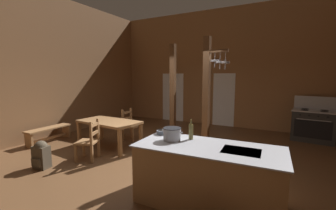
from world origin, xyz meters
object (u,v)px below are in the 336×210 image
at_px(dining_table, 109,124).
at_px(ladderback_chair_near_window, 130,125).
at_px(ladderback_chair_by_post, 89,141).
at_px(bottle_tall_on_counter, 191,131).
at_px(backpack, 41,154).
at_px(mixing_bowl_on_counter, 162,132).
at_px(stove_range, 313,125).
at_px(kitchen_island, 207,175).
at_px(bench_along_left_wall, 49,132).
at_px(stockpot_on_counter, 172,134).

height_order(dining_table, ladderback_chair_near_window, ladderback_chair_near_window).
distance_m(ladderback_chair_by_post, bottle_tall_on_counter, 2.69).
bearing_deg(backpack, ladderback_chair_near_window, 82.16).
xyz_separation_m(ladderback_chair_by_post, mixing_bowl_on_counter, (2.04, -0.16, 0.50)).
relative_size(ladderback_chair_near_window, mixing_bowl_on_counter, 4.65).
bearing_deg(dining_table, ladderback_chair_near_window, 85.87).
relative_size(stove_range, backpack, 2.21).
distance_m(kitchen_island, ladderback_chair_near_window, 3.86).
distance_m(bench_along_left_wall, bottle_tall_on_counter, 4.87).
bearing_deg(backpack, ladderback_chair_by_post, 56.35).
height_order(bench_along_left_wall, stockpot_on_counter, stockpot_on_counter).
height_order(dining_table, mixing_bowl_on_counter, mixing_bowl_on_counter).
relative_size(ladderback_chair_near_window, bottle_tall_on_counter, 2.85).
bearing_deg(bench_along_left_wall, ladderback_chair_near_window, 34.46).
relative_size(stove_range, stockpot_on_counter, 3.63).
xyz_separation_m(stove_range, stockpot_on_counter, (-2.36, -4.72, 0.54)).
height_order(ladderback_chair_near_window, bottle_tall_on_counter, bottle_tall_on_counter).
bearing_deg(stockpot_on_counter, bench_along_left_wall, 169.53).
bearing_deg(ladderback_chair_near_window, stockpot_on_counter, -40.53).
bearing_deg(ladderback_chair_near_window, bottle_tall_on_counter, -35.31).
bearing_deg(backpack, kitchen_island, 6.28).
xyz_separation_m(kitchen_island, bottle_tall_on_counter, (-0.37, 0.22, 0.59)).
distance_m(kitchen_island, stockpot_on_counter, 0.83).
xyz_separation_m(kitchen_island, backpack, (-3.53, -0.39, -0.14)).
bearing_deg(ladderback_chair_near_window, bench_along_left_wall, -145.54).
xyz_separation_m(bench_along_left_wall, bottle_tall_on_counter, (4.77, -0.63, 0.75)).
distance_m(ladderback_chair_by_post, stockpot_on_counter, 2.47).
bearing_deg(backpack, mixing_bowl_on_counter, 14.30).
bearing_deg(ladderback_chair_by_post, bench_along_left_wall, 168.89).
relative_size(dining_table, mixing_bowl_on_counter, 8.66).
relative_size(bench_along_left_wall, mixing_bowl_on_counter, 6.46).
xyz_separation_m(dining_table, ladderback_chair_near_window, (0.06, 0.85, -0.20)).
bearing_deg(bench_along_left_wall, kitchen_island, -9.41).
bearing_deg(ladderback_chair_near_window, ladderback_chair_by_post, -84.00).
bearing_deg(bench_along_left_wall, bottle_tall_on_counter, -7.57).
distance_m(ladderback_chair_by_post, backpack, 0.99).
relative_size(dining_table, ladderback_chair_near_window, 1.86).
relative_size(kitchen_island, bench_along_left_wall, 1.67).
height_order(ladderback_chair_near_window, backpack, ladderback_chair_near_window).
relative_size(ladderback_chair_near_window, stockpot_on_counter, 2.61).
bearing_deg(dining_table, kitchen_island, -22.73).
bearing_deg(backpack, stockpot_on_counter, 7.88).
bearing_deg(stockpot_on_counter, stove_range, 63.42).
relative_size(ladderback_chair_near_window, bench_along_left_wall, 0.72).
height_order(stove_range, ladderback_chair_by_post, stove_range).
bearing_deg(stove_range, backpack, -135.84).
distance_m(ladderback_chair_near_window, bottle_tall_on_counter, 3.49).
relative_size(mixing_bowl_on_counter, bottle_tall_on_counter, 0.61).
distance_m(kitchen_island, backpack, 3.55).
bearing_deg(kitchen_island, bench_along_left_wall, 170.59).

